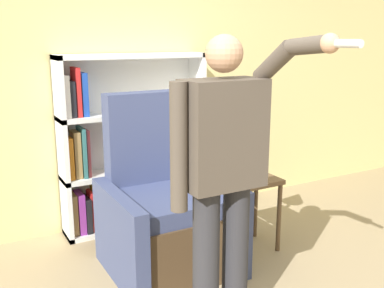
% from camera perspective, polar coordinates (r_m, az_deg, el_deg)
% --- Properties ---
extents(wall_back, '(8.00, 0.06, 2.80)m').
position_cam_1_polar(wall_back, '(4.16, -6.55, 9.31)').
color(wall_back, '#DBCC84').
rests_on(wall_back, ground_plane).
extents(bookcase, '(1.31, 0.28, 1.56)m').
position_cam_1_polar(bookcase, '(4.01, -8.94, -0.25)').
color(bookcase, white).
rests_on(bookcase, ground_plane).
extents(armchair, '(0.88, 0.86, 1.29)m').
position_cam_1_polar(armchair, '(3.40, -3.39, -8.97)').
color(armchair, '#4C3823').
rests_on(armchair, ground_plane).
extents(person_standing, '(0.59, 0.78, 1.71)m').
position_cam_1_polar(person_standing, '(2.42, 3.96, -3.65)').
color(person_standing, '#2D2D33').
rests_on(person_standing, ground_plane).
extents(side_table, '(0.36, 0.36, 0.60)m').
position_cam_1_polar(side_table, '(3.66, 7.68, -6.20)').
color(side_table, brown).
rests_on(side_table, ground_plane).
extents(table_lamp, '(0.23, 0.23, 0.50)m').
position_cam_1_polar(table_lamp, '(3.52, 7.94, 1.63)').
color(table_lamp, '#B7B2A8').
rests_on(table_lamp, side_table).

